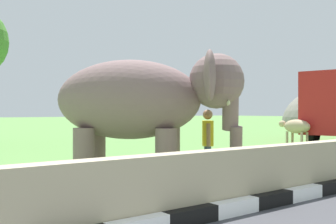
% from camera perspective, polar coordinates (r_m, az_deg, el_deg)
% --- Properties ---
extents(barrier_parapet, '(28.00, 0.36, 1.00)m').
position_cam_1_polar(barrier_parapet, '(6.18, 2.07, -10.31)').
color(barrier_parapet, tan).
rests_on(barrier_parapet, ground_plane).
extents(elephant, '(3.86, 3.80, 2.83)m').
position_cam_1_polar(elephant, '(8.72, -3.14, 1.51)').
color(elephant, '#795F5F').
rests_on(elephant, ground_plane).
extents(person_handler, '(0.49, 0.57, 1.66)m').
position_cam_1_polar(person_handler, '(9.50, 5.56, -4.06)').
color(person_handler, navy).
rests_on(person_handler, ground_plane).
extents(cow_near, '(0.78, 1.92, 1.23)m').
position_cam_1_polar(cow_near, '(20.28, 17.47, -2.01)').
color(cow_near, tan).
rests_on(cow_near, ground_plane).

